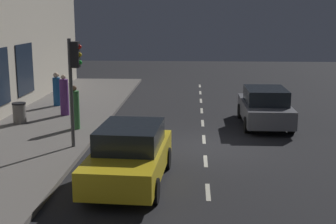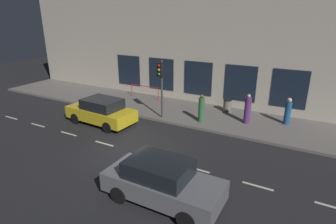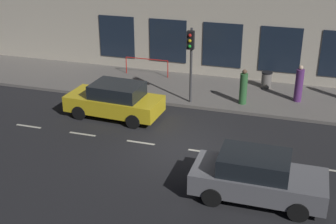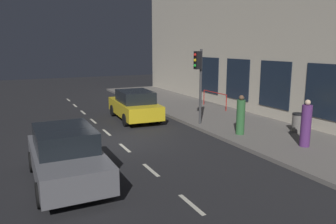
{
  "view_description": "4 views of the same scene",
  "coord_description": "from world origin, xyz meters",
  "px_view_note": "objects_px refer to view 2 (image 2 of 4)",
  "views": [
    {
      "loc": [
        0.41,
        15.64,
        4.54
      ],
      "look_at": [
        1.29,
        -0.21,
        1.18
      ],
      "focal_mm": 49.78,
      "sensor_mm": 36.0,
      "label": 1
    },
    {
      "loc": [
        -9.8,
        -7.57,
        6.4
      ],
      "look_at": [
        2.99,
        -0.54,
        1.18
      ],
      "focal_mm": 29.65,
      "sensor_mm": 36.0,
      "label": 2
    },
    {
      "loc": [
        -15.44,
        -4.34,
        8.59
      ],
      "look_at": [
        1.25,
        0.83,
        0.93
      ],
      "focal_mm": 49.09,
      "sensor_mm": 36.0,
      "label": 3
    },
    {
      "loc": [
        -3.86,
        -12.79,
        3.89
      ],
      "look_at": [
        2.75,
        0.81,
        0.86
      ],
      "focal_mm": 35.19,
      "sensor_mm": 36.0,
      "label": 4
    }
  ],
  "objects_px": {
    "pedestrian_0": "(288,112)",
    "parked_car_1": "(101,111)",
    "parked_car_0": "(162,181)",
    "pedestrian_2": "(201,109)",
    "traffic_light": "(161,78)",
    "pedestrian_1": "(247,110)",
    "trash_bin": "(227,105)"
  },
  "relations": [
    {
      "from": "pedestrian_0",
      "to": "parked_car_1",
      "type": "bearing_deg",
      "value": 16.09
    },
    {
      "from": "parked_car_0",
      "to": "pedestrian_2",
      "type": "height_order",
      "value": "pedestrian_2"
    },
    {
      "from": "traffic_light",
      "to": "pedestrian_1",
      "type": "xyz_separation_m",
      "value": [
        1.77,
        -4.92,
        -1.76
      ]
    },
    {
      "from": "parked_car_1",
      "to": "trash_bin",
      "type": "height_order",
      "value": "parked_car_1"
    },
    {
      "from": "pedestrian_1",
      "to": "trash_bin",
      "type": "height_order",
      "value": "pedestrian_1"
    },
    {
      "from": "traffic_light",
      "to": "pedestrian_1",
      "type": "bearing_deg",
      "value": -70.22
    },
    {
      "from": "pedestrian_1",
      "to": "trash_bin",
      "type": "bearing_deg",
      "value": 98.52
    },
    {
      "from": "pedestrian_1",
      "to": "pedestrian_2",
      "type": "distance_m",
      "value": 2.72
    },
    {
      "from": "pedestrian_2",
      "to": "trash_bin",
      "type": "distance_m",
      "value": 2.68
    },
    {
      "from": "pedestrian_0",
      "to": "pedestrian_1",
      "type": "height_order",
      "value": "pedestrian_1"
    },
    {
      "from": "parked_car_1",
      "to": "trash_bin",
      "type": "relative_size",
      "value": 5.16
    },
    {
      "from": "traffic_light",
      "to": "pedestrian_2",
      "type": "height_order",
      "value": "traffic_light"
    },
    {
      "from": "trash_bin",
      "to": "parked_car_1",
      "type": "bearing_deg",
      "value": 131.12
    },
    {
      "from": "pedestrian_2",
      "to": "trash_bin",
      "type": "relative_size",
      "value": 2.02
    },
    {
      "from": "parked_car_1",
      "to": "pedestrian_1",
      "type": "distance_m",
      "value": 8.77
    },
    {
      "from": "pedestrian_0",
      "to": "trash_bin",
      "type": "relative_size",
      "value": 1.92
    },
    {
      "from": "parked_car_1",
      "to": "trash_bin",
      "type": "bearing_deg",
      "value": -45.66
    },
    {
      "from": "pedestrian_0",
      "to": "pedestrian_1",
      "type": "distance_m",
      "value": 2.34
    },
    {
      "from": "traffic_light",
      "to": "trash_bin",
      "type": "relative_size",
      "value": 4.27
    },
    {
      "from": "pedestrian_1",
      "to": "parked_car_0",
      "type": "bearing_deg",
      "value": -136.6
    },
    {
      "from": "traffic_light",
      "to": "pedestrian_2",
      "type": "xyz_separation_m",
      "value": [
        0.67,
        -2.43,
        -1.8
      ]
    },
    {
      "from": "pedestrian_2",
      "to": "trash_bin",
      "type": "bearing_deg",
      "value": 138.06
    },
    {
      "from": "parked_car_0",
      "to": "parked_car_1",
      "type": "height_order",
      "value": "same"
    },
    {
      "from": "traffic_light",
      "to": "parked_car_1",
      "type": "height_order",
      "value": "traffic_light"
    },
    {
      "from": "pedestrian_0",
      "to": "trash_bin",
      "type": "height_order",
      "value": "pedestrian_0"
    },
    {
      "from": "traffic_light",
      "to": "pedestrian_0",
      "type": "bearing_deg",
      "value": -68.78
    },
    {
      "from": "traffic_light",
      "to": "parked_car_0",
      "type": "height_order",
      "value": "traffic_light"
    },
    {
      "from": "pedestrian_1",
      "to": "pedestrian_2",
      "type": "height_order",
      "value": "pedestrian_1"
    },
    {
      "from": "parked_car_1",
      "to": "pedestrian_1",
      "type": "xyz_separation_m",
      "value": [
        3.97,
        -7.82,
        0.19
      ]
    },
    {
      "from": "parked_car_0",
      "to": "pedestrian_0",
      "type": "distance_m",
      "value": 10.05
    },
    {
      "from": "parked_car_0",
      "to": "pedestrian_1",
      "type": "bearing_deg",
      "value": 174.11
    },
    {
      "from": "pedestrian_1",
      "to": "trash_bin",
      "type": "xyz_separation_m",
      "value": [
        1.42,
        1.65,
        -0.4
      ]
    }
  ]
}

